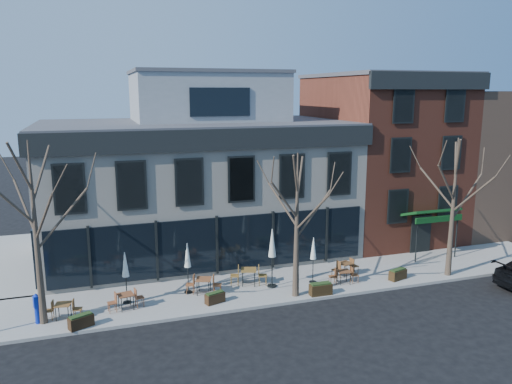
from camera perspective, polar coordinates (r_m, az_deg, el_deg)
name	(u,v)px	position (r m, az deg, el deg)	size (l,w,h in m)	color
ground	(217,278)	(27.70, -4.47, -9.74)	(120.00, 120.00, 0.00)	black
sidewalk_front	(287,283)	(26.69, 3.56, -10.39)	(33.50, 4.70, 0.15)	gray
sidewalk_side	(7,263)	(33.07, -26.61, -7.27)	(4.50, 12.00, 0.15)	gray
corner_building	(197,178)	(31.25, -6.71, 1.65)	(18.39, 10.39, 11.10)	silver
red_brick_building	(380,155)	(35.89, 13.99, 4.13)	(8.20, 11.78, 11.18)	brown
bg_building	(484,156)	(42.87, 24.63, 3.71)	(12.00, 12.00, 10.00)	#8C664C
tree_corner	(36,232)	(22.78, -23.83, -4.16)	(3.93, 3.98, 7.92)	#382B21
tree_mid	(297,224)	(23.89, 4.71, -3.64)	(3.50, 3.55, 7.04)	#382B21
tree_right	(453,206)	(28.50, 21.63, -1.47)	(3.72, 3.77, 7.48)	#382B21
call_box	(37,308)	(23.90, -23.78, -11.99)	(0.28, 0.27, 1.37)	#0E28B6
cafe_set_0	(63,309)	(24.05, -21.17, -12.39)	(1.66, 0.75, 0.85)	brown
cafe_set_1	(126,300)	(24.15, -14.65, -11.82)	(1.73, 0.79, 0.89)	brown
cafe_set_2	(204,284)	(25.17, -5.99, -10.44)	(1.84, 1.05, 0.95)	brown
cafe_set_3	(249,275)	(26.10, -0.85, -9.47)	(1.99, 1.05, 1.02)	brown
cafe_set_4	(344,275)	(26.71, 10.00, -9.37)	(1.63, 0.72, 0.84)	brown
cafe_set_5	(345,268)	(27.78, 10.16, -8.50)	(1.72, 0.79, 0.89)	brown
umbrella_0	(125,267)	(24.32, -14.71, -8.33)	(0.40, 0.40, 2.51)	black
umbrella_1	(187,258)	(24.91, -7.84, -7.48)	(0.41, 0.41, 2.56)	black
umbrella_2	(272,246)	(25.34, 1.86, -6.21)	(0.49, 0.49, 3.06)	black
umbrella_3	(313,251)	(26.17, 6.57, -6.70)	(0.39, 0.39, 2.45)	black
planter_0	(81,321)	(23.04, -19.37, -13.74)	(1.10, 0.80, 0.57)	black
planter_1	(215,297)	(24.18, -4.71, -11.93)	(1.02, 0.67, 0.53)	#321F10
planter_2	(321,289)	(25.17, 7.40, -10.92)	(1.11, 0.46, 0.62)	#2E200F
planter_3	(398,274)	(27.93, 15.90, -9.02)	(1.11, 0.71, 0.58)	#322310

